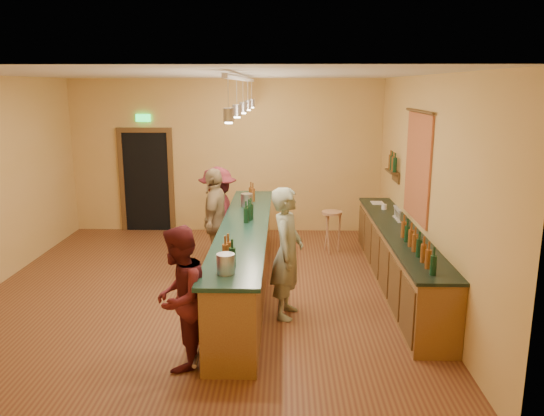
{
  "coord_description": "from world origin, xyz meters",
  "views": [
    {
      "loc": [
        1.21,
        -7.56,
        3.04
      ],
      "look_at": [
        1.04,
        0.2,
        1.25
      ],
      "focal_mm": 35.0,
      "sensor_mm": 36.0,
      "label": 1
    }
  ],
  "objects_px": {
    "back_counter": "(398,258)",
    "bartender": "(287,253)",
    "customer_c": "(218,216)",
    "tasting_bar": "(245,253)",
    "customer_a": "(179,298)",
    "bar_stool": "(332,219)",
    "customer_b": "(215,221)"
  },
  "relations": [
    {
      "from": "back_counter",
      "to": "bartender",
      "type": "distance_m",
      "value": 2.03
    },
    {
      "from": "back_counter",
      "to": "customer_c",
      "type": "bearing_deg",
      "value": 159.39
    },
    {
      "from": "back_counter",
      "to": "tasting_bar",
      "type": "distance_m",
      "value": 2.34
    },
    {
      "from": "bartender",
      "to": "customer_c",
      "type": "height_order",
      "value": "bartender"
    },
    {
      "from": "customer_a",
      "to": "bar_stool",
      "type": "relative_size",
      "value": 2.02
    },
    {
      "from": "customer_c",
      "to": "bar_stool",
      "type": "xyz_separation_m",
      "value": [
        2.02,
        0.69,
        -0.21
      ]
    },
    {
      "from": "tasting_bar",
      "to": "customer_a",
      "type": "relative_size",
      "value": 3.19
    },
    {
      "from": "customer_a",
      "to": "customer_b",
      "type": "distance_m",
      "value": 3.09
    },
    {
      "from": "bartender",
      "to": "customer_a",
      "type": "distance_m",
      "value": 1.79
    },
    {
      "from": "back_counter",
      "to": "customer_b",
      "type": "height_order",
      "value": "customer_b"
    },
    {
      "from": "customer_b",
      "to": "bartender",
      "type": "bearing_deg",
      "value": 39.49
    },
    {
      "from": "tasting_bar",
      "to": "customer_b",
      "type": "bearing_deg",
      "value": 121.7
    },
    {
      "from": "tasting_bar",
      "to": "bar_stool",
      "type": "xyz_separation_m",
      "value": [
        1.47,
        1.96,
        0.04
      ]
    },
    {
      "from": "customer_c",
      "to": "bar_stool",
      "type": "relative_size",
      "value": 2.17
    },
    {
      "from": "customer_b",
      "to": "tasting_bar",
      "type": "bearing_deg",
      "value": 37.08
    },
    {
      "from": "customer_c",
      "to": "bar_stool",
      "type": "bearing_deg",
      "value": 102.73
    },
    {
      "from": "back_counter",
      "to": "customer_a",
      "type": "height_order",
      "value": "customer_a"
    },
    {
      "from": "tasting_bar",
      "to": "customer_c",
      "type": "xyz_separation_m",
      "value": [
        -0.55,
        1.26,
        0.25
      ]
    },
    {
      "from": "bartender",
      "to": "bar_stool",
      "type": "relative_size",
      "value": 2.24
    },
    {
      "from": "tasting_bar",
      "to": "back_counter",
      "type": "bearing_deg",
      "value": 4.44
    },
    {
      "from": "customer_a",
      "to": "customer_c",
      "type": "height_order",
      "value": "customer_c"
    },
    {
      "from": "back_counter",
      "to": "customer_a",
      "type": "distance_m",
      "value": 3.75
    },
    {
      "from": "back_counter",
      "to": "bartender",
      "type": "relative_size",
      "value": 2.57
    },
    {
      "from": "customer_b",
      "to": "customer_c",
      "type": "bearing_deg",
      "value": -174.62
    },
    {
      "from": "customer_a",
      "to": "customer_b",
      "type": "bearing_deg",
      "value": -171.11
    },
    {
      "from": "back_counter",
      "to": "customer_c",
      "type": "xyz_separation_m",
      "value": [
        -2.88,
        1.08,
        0.37
      ]
    },
    {
      "from": "tasting_bar",
      "to": "customer_b",
      "type": "relative_size",
      "value": 2.91
    },
    {
      "from": "bartender",
      "to": "customer_c",
      "type": "distance_m",
      "value": 2.42
    },
    {
      "from": "customer_c",
      "to": "tasting_bar",
      "type": "bearing_deg",
      "value": 17.28
    },
    {
      "from": "customer_b",
      "to": "back_counter",
      "type": "bearing_deg",
      "value": 81.6
    },
    {
      "from": "bartender",
      "to": "customer_c",
      "type": "xyz_separation_m",
      "value": [
        -1.18,
        2.11,
        -0.03
      ]
    },
    {
      "from": "back_counter",
      "to": "customer_c",
      "type": "height_order",
      "value": "customer_c"
    }
  ]
}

